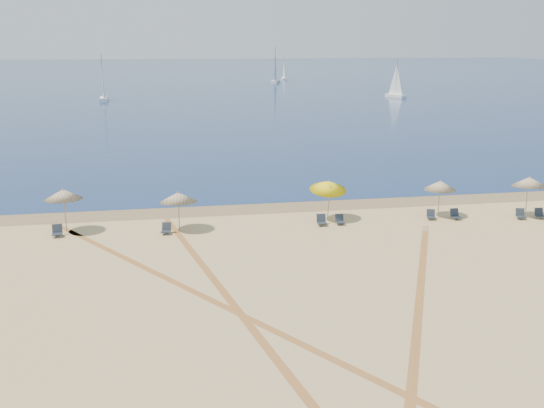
{
  "coord_description": "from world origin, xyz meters",
  "views": [
    {
      "loc": [
        -5.85,
        -13.44,
        10.35
      ],
      "look_at": [
        0.0,
        20.0,
        1.3
      ],
      "focal_mm": 39.82,
      "sensor_mm": 36.0,
      "label": 1
    }
  ],
  "objects_px": {
    "chair_7": "(455,215)",
    "sailboat_3": "(284,73)",
    "chair_3": "(166,229)",
    "umbrella_5": "(529,182)",
    "chair_4": "(322,220)",
    "sailboat_2": "(275,72)",
    "chair_6": "(431,215)",
    "chair_9": "(540,214)",
    "chair_2": "(57,231)",
    "umbrella_1": "(63,194)",
    "umbrella_2": "(178,197)",
    "sailboat_1": "(396,86)",
    "chair_5": "(340,220)",
    "sailboat_0": "(103,87)",
    "umbrella_4": "(440,185)",
    "umbrella_3": "(328,185)",
    "chair_8": "(521,214)"
  },
  "relations": [
    {
      "from": "chair_7",
      "to": "sailboat_3",
      "type": "distance_m",
      "value": 148.12
    },
    {
      "from": "sailboat_3",
      "to": "chair_3",
      "type": "bearing_deg",
      "value": -102.18
    },
    {
      "from": "umbrella_5",
      "to": "chair_4",
      "type": "distance_m",
      "value": 12.99
    },
    {
      "from": "sailboat_2",
      "to": "chair_6",
      "type": "bearing_deg",
      "value": -76.17
    },
    {
      "from": "sailboat_3",
      "to": "chair_9",
      "type": "bearing_deg",
      "value": -93.6
    },
    {
      "from": "chair_3",
      "to": "chair_4",
      "type": "distance_m",
      "value": 9.01
    },
    {
      "from": "chair_2",
      "to": "sailboat_2",
      "type": "height_order",
      "value": "sailboat_2"
    },
    {
      "from": "umbrella_1",
      "to": "umbrella_2",
      "type": "height_order",
      "value": "umbrella_1"
    },
    {
      "from": "umbrella_5",
      "to": "chair_7",
      "type": "relative_size",
      "value": 3.98
    },
    {
      "from": "umbrella_2",
      "to": "sailboat_1",
      "type": "xyz_separation_m",
      "value": [
        44.78,
        82.21,
        0.33
      ]
    },
    {
      "from": "chair_5",
      "to": "sailboat_0",
      "type": "xyz_separation_m",
      "value": [
        -21.19,
        84.92,
        2.34
      ]
    },
    {
      "from": "umbrella_4",
      "to": "sailboat_2",
      "type": "distance_m",
      "value": 131.34
    },
    {
      "from": "umbrella_4",
      "to": "chair_7",
      "type": "relative_size",
      "value": 3.59
    },
    {
      "from": "chair_6",
      "to": "chair_9",
      "type": "relative_size",
      "value": 1.06
    },
    {
      "from": "chair_5",
      "to": "chair_9",
      "type": "bearing_deg",
      "value": -1.14
    },
    {
      "from": "chair_9",
      "to": "sailboat_1",
      "type": "bearing_deg",
      "value": 82.21
    },
    {
      "from": "umbrella_1",
      "to": "chair_3",
      "type": "bearing_deg",
      "value": -12.7
    },
    {
      "from": "umbrella_1",
      "to": "chair_2",
      "type": "xyz_separation_m",
      "value": [
        -0.38,
        -0.71,
        -1.93
      ]
    },
    {
      "from": "umbrella_3",
      "to": "chair_9",
      "type": "xyz_separation_m",
      "value": [
        12.92,
        -1.81,
        -1.88
      ]
    },
    {
      "from": "chair_6",
      "to": "chair_8",
      "type": "distance_m",
      "value": 5.5
    },
    {
      "from": "chair_6",
      "to": "sailboat_0",
      "type": "height_order",
      "value": "sailboat_0"
    },
    {
      "from": "chair_4",
      "to": "chair_7",
      "type": "height_order",
      "value": "chair_4"
    },
    {
      "from": "chair_9",
      "to": "umbrella_5",
      "type": "bearing_deg",
      "value": 161.69
    },
    {
      "from": "umbrella_2",
      "to": "chair_7",
      "type": "relative_size",
      "value": 3.55
    },
    {
      "from": "umbrella_3",
      "to": "umbrella_4",
      "type": "distance_m",
      "value": 6.95
    },
    {
      "from": "chair_3",
      "to": "chair_2",
      "type": "bearing_deg",
      "value": -174.96
    },
    {
      "from": "umbrella_2",
      "to": "sailboat_0",
      "type": "height_order",
      "value": "sailboat_0"
    },
    {
      "from": "chair_2",
      "to": "chair_9",
      "type": "xyz_separation_m",
      "value": [
        28.51,
        -1.29,
        -0.02
      ]
    },
    {
      "from": "sailboat_0",
      "to": "chair_4",
      "type": "bearing_deg",
      "value": -79.79
    },
    {
      "from": "chair_9",
      "to": "sailboat_2",
      "type": "xyz_separation_m",
      "value": [
        7.36,
        132.04,
        2.58
      ]
    },
    {
      "from": "sailboat_2",
      "to": "chair_9",
      "type": "bearing_deg",
      "value": -73.25
    },
    {
      "from": "umbrella_3",
      "to": "chair_2",
      "type": "relative_size",
      "value": 3.82
    },
    {
      "from": "umbrella_2",
      "to": "umbrella_5",
      "type": "xyz_separation_m",
      "value": [
        21.11,
        -0.94,
        0.28
      ]
    },
    {
      "from": "umbrella_1",
      "to": "chair_4",
      "type": "xyz_separation_m",
      "value": [
        14.59,
        -1.17,
        -1.93
      ]
    },
    {
      "from": "umbrella_5",
      "to": "chair_6",
      "type": "bearing_deg",
      "value": 174.76
    },
    {
      "from": "umbrella_3",
      "to": "sailboat_3",
      "type": "bearing_deg",
      "value": 80.02
    },
    {
      "from": "chair_8",
      "to": "sailboat_1",
      "type": "xyz_separation_m",
      "value": [
        24.2,
        83.44,
        2.01
      ]
    },
    {
      "from": "umbrella_2",
      "to": "chair_4",
      "type": "xyz_separation_m",
      "value": [
        8.27,
        -0.44,
        -1.67
      ]
    },
    {
      "from": "sailboat_1",
      "to": "umbrella_1",
      "type": "bearing_deg",
      "value": -142.25
    },
    {
      "from": "umbrella_5",
      "to": "chair_9",
      "type": "distance_m",
      "value": 2.12
    },
    {
      "from": "chair_5",
      "to": "chair_7",
      "type": "xyz_separation_m",
      "value": [
        7.23,
        -0.16,
        0.02
      ]
    },
    {
      "from": "sailboat_0",
      "to": "chair_7",
      "type": "bearing_deg",
      "value": -74.62
    },
    {
      "from": "umbrella_5",
      "to": "chair_8",
      "type": "height_order",
      "value": "umbrella_5"
    },
    {
      "from": "sailboat_2",
      "to": "sailboat_3",
      "type": "bearing_deg",
      "value": 90.92
    },
    {
      "from": "chair_3",
      "to": "sailboat_3",
      "type": "bearing_deg",
      "value": 86.78
    },
    {
      "from": "umbrella_5",
      "to": "sailboat_1",
      "type": "bearing_deg",
      "value": 74.11
    },
    {
      "from": "sailboat_2",
      "to": "umbrella_1",
      "type": "bearing_deg",
      "value": -85.33
    },
    {
      "from": "umbrella_4",
      "to": "chair_4",
      "type": "xyz_separation_m",
      "value": [
        -7.57,
        -0.55,
        -1.69
      ]
    },
    {
      "from": "umbrella_1",
      "to": "chair_4",
      "type": "bearing_deg",
      "value": -4.57
    },
    {
      "from": "chair_8",
      "to": "sailboat_2",
      "type": "bearing_deg",
      "value": 100.19
    }
  ]
}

